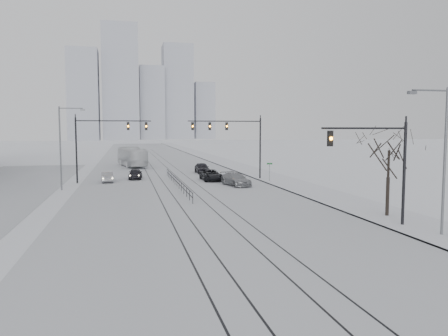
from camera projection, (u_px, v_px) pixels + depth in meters
ground at (250, 267)px, 20.78m from camera, size 500.00×500.00×0.00m
road at (158, 166)px, 79.08m from camera, size 22.00×260.00×0.02m
sidewalk_east at (230, 164)px, 82.03m from camera, size 5.00×260.00×0.16m
curb at (217, 164)px, 81.50m from camera, size 0.10×260.00×0.12m
tram_rails at (169, 177)px, 59.64m from camera, size 5.30×180.00×0.01m
skyline at (141, 93)px, 285.08m from camera, size 96.00×48.00×72.00m
traffic_mast_near at (383, 159)px, 28.57m from camera, size 6.10×0.37×7.00m
traffic_mast_ne at (235, 136)px, 56.07m from camera, size 9.60×0.37×8.00m
traffic_mast_nw at (101, 137)px, 53.39m from camera, size 9.10×0.37×8.00m
street_light_east at (441, 151)px, 26.03m from camera, size 2.73×0.25×9.00m
street_light_west at (63, 142)px, 46.79m from camera, size 2.73×0.25×9.00m
bare_tree at (389, 157)px, 32.03m from camera, size 4.40×4.40×6.10m
median_fence at (177, 182)px, 49.88m from camera, size 0.06×24.00×1.00m
street_sign at (270, 169)px, 54.32m from camera, size 0.70×0.06×2.40m
sedan_sb_inner at (135, 174)px, 57.60m from camera, size 2.01×4.27×1.41m
sedan_sb_outer at (107, 177)px, 54.23m from camera, size 1.66×4.00×1.29m
sedan_nb_front at (211, 175)px, 55.83m from camera, size 2.42×5.06×1.39m
sedan_nb_right at (236, 179)px, 50.80m from camera, size 3.08×5.42×1.48m
sedan_nb_far at (202, 168)px, 65.47m from camera, size 1.85×4.58×1.56m
box_truck at (132, 157)px, 77.10m from camera, size 5.13×12.62×3.42m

